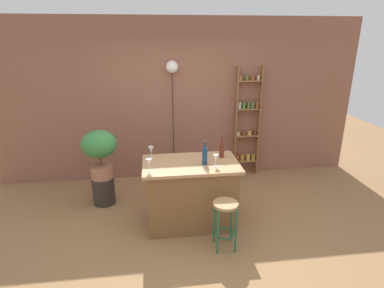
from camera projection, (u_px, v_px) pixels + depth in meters
ground at (194, 234)px, 4.15m from camera, size 12.00×12.00×0.00m
back_wall at (179, 101)px, 5.52m from camera, size 6.40×0.10×2.80m
kitchen_counter at (191, 193)px, 4.28m from camera, size 1.27×0.77×0.90m
bar_stool at (225, 215)px, 3.75m from camera, size 0.30×0.30×0.62m
spice_shelf at (247, 124)px, 5.68m from camera, size 0.45×0.13×1.99m
plant_stool at (104, 190)px, 4.86m from camera, size 0.34×0.34×0.43m
potted_plant at (100, 149)px, 4.64m from camera, size 0.52×0.47×0.75m
bottle_wine_red at (222, 149)px, 4.29m from camera, size 0.06×0.06×0.31m
bottle_sauce_amber at (205, 156)px, 4.05m from camera, size 0.07×0.07×0.31m
wine_glass_left at (149, 163)px, 3.83m from camera, size 0.07×0.07×0.16m
wine_glass_center at (151, 150)px, 4.26m from camera, size 0.07×0.07×0.16m
wine_glass_right at (216, 158)px, 3.98m from camera, size 0.07×0.07×0.16m
pendant_globe_light at (172, 69)px, 5.22m from camera, size 0.21×0.21×2.10m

